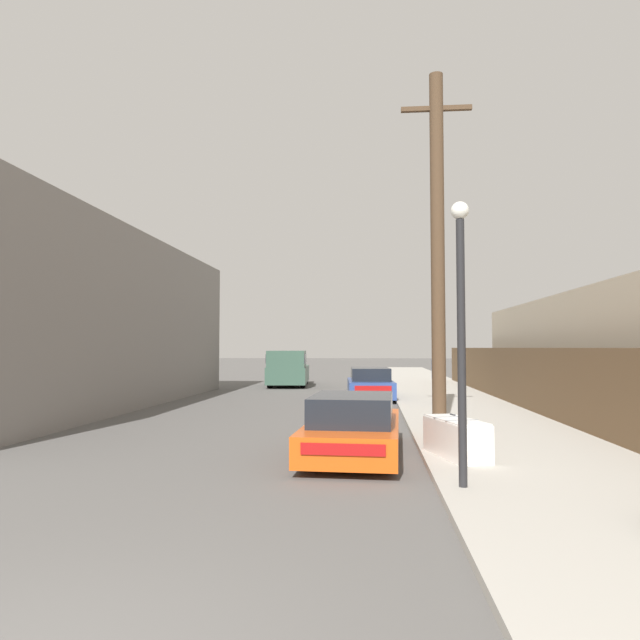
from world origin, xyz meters
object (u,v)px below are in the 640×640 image
(pickup_truck, at_px, (288,369))
(street_lamp, at_px, (461,317))
(discarded_fridge, at_px, (456,438))
(utility_pole, at_px, (438,245))
(car_parked_mid, at_px, (370,385))
(parked_sports_car_red, at_px, (354,427))
(pedestrian, at_px, (437,377))

(pickup_truck, height_order, street_lamp, street_lamp)
(discarded_fridge, distance_m, utility_pole, 5.84)
(car_parked_mid, relative_size, street_lamp, 1.02)
(parked_sports_car_red, height_order, pickup_truck, pickup_truck)
(discarded_fridge, xyz_separation_m, pickup_truck, (-6.00, 20.14, 0.49))
(street_lamp, xyz_separation_m, pedestrian, (1.02, 12.15, -1.46))
(car_parked_mid, height_order, pedestrian, pedestrian)
(utility_pole, distance_m, street_lamp, 6.65)
(pickup_truck, distance_m, pedestrian, 12.30)
(pedestrian, bearing_deg, parked_sports_car_red, -105.88)
(utility_pole, bearing_deg, car_parked_mid, 101.49)
(street_lamp, bearing_deg, parked_sports_car_red, 119.97)
(parked_sports_car_red, xyz_separation_m, utility_pole, (2.04, 3.44, 4.17))
(discarded_fridge, distance_m, street_lamp, 3.07)
(utility_pole, height_order, street_lamp, utility_pole)
(pedestrian, bearing_deg, street_lamp, -94.80)
(discarded_fridge, bearing_deg, pickup_truck, 90.11)
(pickup_truck, bearing_deg, street_lamp, 100.18)
(utility_pole, distance_m, pedestrian, 6.95)
(discarded_fridge, height_order, pickup_truck, pickup_truck)
(utility_pole, bearing_deg, discarded_fridge, -92.47)
(discarded_fridge, height_order, street_lamp, street_lamp)
(discarded_fridge, distance_m, pickup_truck, 21.02)
(utility_pole, bearing_deg, pickup_truck, 110.94)
(car_parked_mid, distance_m, street_lamp, 15.00)
(utility_pole, bearing_deg, street_lamp, -93.77)
(pickup_truck, height_order, pedestrian, pedestrian)
(car_parked_mid, bearing_deg, utility_pole, -81.83)
(parked_sports_car_red, height_order, utility_pole, utility_pole)
(car_parked_mid, relative_size, utility_pole, 0.46)
(car_parked_mid, distance_m, pickup_truck, 8.79)
(discarded_fridge, bearing_deg, car_parked_mid, 80.62)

